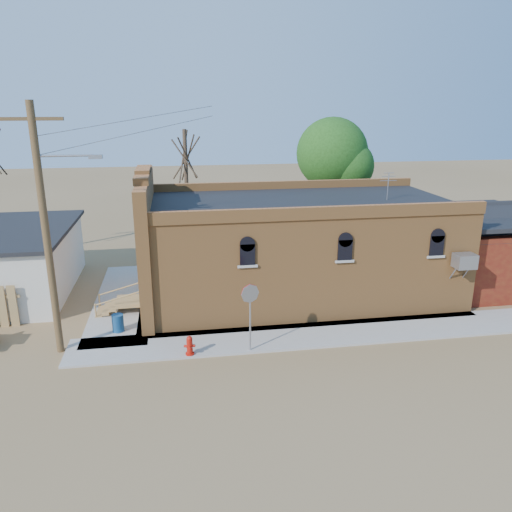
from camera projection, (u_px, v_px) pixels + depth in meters
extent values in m
plane|color=brown|center=(282.00, 349.00, 18.81)|extent=(120.00, 120.00, 0.00)
cube|color=#9E9991|center=(314.00, 335.00, 19.88)|extent=(19.00, 2.20, 0.08)
cube|color=#9E9991|center=(124.00, 300.00, 23.49)|extent=(2.60, 10.00, 0.08)
cube|color=#B87338|center=(299.00, 250.00, 23.66)|extent=(14.00, 7.00, 4.50)
cube|color=black|center=(300.00, 202.00, 22.99)|extent=(13.80, 6.80, 0.12)
cube|color=#B87338|center=(148.00, 243.00, 22.39)|extent=(0.50, 7.40, 5.80)
cube|color=navy|center=(138.00, 225.00, 20.89)|extent=(0.08, 1.10, 1.56)
cube|color=gray|center=(465.00, 261.00, 20.77)|extent=(0.85, 0.65, 0.60)
cube|color=#601610|center=(481.00, 253.00, 25.32)|extent=(5.00, 6.00, 3.20)
cylinder|color=#49371D|center=(46.00, 235.00, 17.36)|extent=(0.26, 0.26, 9.00)
cube|color=#49371D|center=(31.00, 119.00, 16.23)|extent=(2.00, 0.12, 0.12)
cylinder|color=gray|center=(65.00, 156.00, 16.72)|extent=(1.80, 0.08, 0.08)
cube|color=gray|center=(96.00, 157.00, 16.89)|extent=(0.45, 0.22, 0.14)
cylinder|color=#4F392D|center=(187.00, 194.00, 29.53)|extent=(0.24, 0.24, 7.50)
cylinder|color=#4F392D|center=(330.00, 198.00, 31.57)|extent=(0.28, 0.28, 6.30)
sphere|color=#1E4413|center=(332.00, 153.00, 30.75)|extent=(4.40, 4.40, 4.40)
cylinder|color=#AF140A|center=(190.00, 354.00, 18.25)|extent=(0.41, 0.41, 0.06)
cylinder|color=#AF140A|center=(190.00, 346.00, 18.16)|extent=(0.28, 0.28, 0.55)
sphere|color=#AF140A|center=(189.00, 339.00, 18.08)|extent=(0.22, 0.22, 0.22)
cylinder|color=#AF140A|center=(190.00, 348.00, 18.03)|extent=(0.14, 0.15, 0.10)
cylinder|color=#AF140A|center=(186.00, 346.00, 18.14)|extent=(0.15, 0.14, 0.10)
cylinder|color=#AF140A|center=(194.00, 346.00, 18.18)|extent=(0.15, 0.14, 0.10)
cylinder|color=gray|center=(250.00, 321.00, 18.26)|extent=(0.07, 0.07, 2.36)
cylinder|color=gray|center=(250.00, 294.00, 17.93)|extent=(0.68, 0.24, 0.71)
cylinder|color=red|center=(250.00, 293.00, 17.97)|extent=(0.68, 0.24, 0.71)
cylinder|color=navy|center=(118.00, 323.00, 20.03)|extent=(0.49, 0.49, 0.71)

